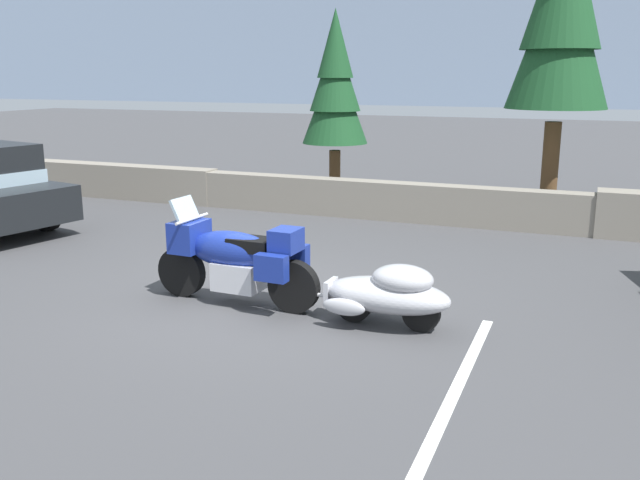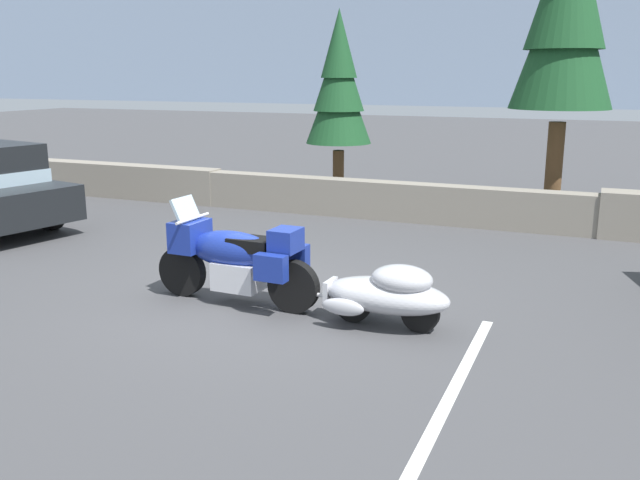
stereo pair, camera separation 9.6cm
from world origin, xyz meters
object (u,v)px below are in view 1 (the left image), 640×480
touring_motorcycle (235,257)px  pine_tree_far_right (335,84)px  pine_tree_tall (563,0)px  car_shaped_trailer (388,293)px

touring_motorcycle → pine_tree_far_right: size_ratio=0.55×
touring_motorcycle → pine_tree_tall: 8.63m
touring_motorcycle → car_shaped_trailer: size_ratio=1.05×
touring_motorcycle → car_shaped_trailer: (2.04, -0.07, -0.21)m
car_shaped_trailer → pine_tree_tall: size_ratio=0.33×
touring_motorcycle → pine_tree_tall: size_ratio=0.34×
pine_tree_tall → car_shaped_trailer: bearing=-99.9°
pine_tree_tall → pine_tree_far_right: 4.83m
car_shaped_trailer → pine_tree_tall: (1.26, 7.17, 3.83)m
pine_tree_far_right → touring_motorcycle: bearing=-79.7°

